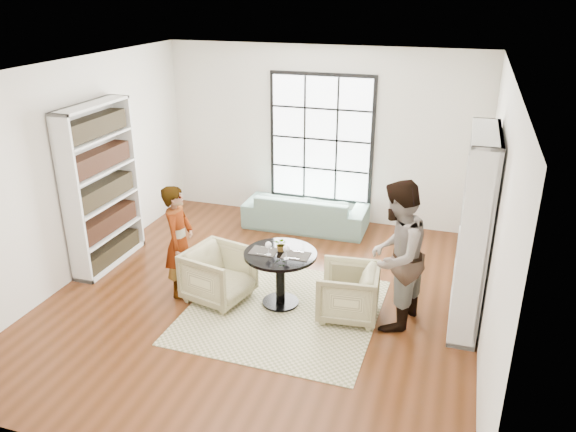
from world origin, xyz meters
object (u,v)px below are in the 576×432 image
(sofa, at_px, (306,211))
(person_left, at_px, (179,241))
(armchair_right, at_px, (348,292))
(pedestal_table, at_px, (280,267))
(armchair_left, at_px, (219,275))
(wine_glass_left, at_px, (268,245))
(wine_glass_right, at_px, (286,249))
(flower_centerpiece, at_px, (281,244))
(person_right, at_px, (396,256))

(sofa, bearing_deg, person_left, 69.27)
(armchair_right, bearing_deg, pedestal_table, -96.41)
(armchair_left, distance_m, person_left, 0.69)
(wine_glass_left, bearing_deg, armchair_left, -178.98)
(pedestal_table, relative_size, wine_glass_right, 4.95)
(armchair_left, height_order, armchair_right, armchair_left)
(armchair_left, bearing_deg, flower_centerpiece, -65.13)
(person_right, xyz_separation_m, flower_centerpiece, (-1.45, 0.07, -0.09))
(wine_glass_left, relative_size, wine_glass_right, 0.98)
(sofa, xyz_separation_m, flower_centerpiece, (0.38, -2.47, 0.53))
(armchair_right, bearing_deg, wine_glass_right, -86.45)
(person_left, relative_size, flower_centerpiece, 8.15)
(armchair_left, distance_m, person_right, 2.33)
(sofa, relative_size, armchair_left, 2.65)
(pedestal_table, relative_size, flower_centerpiece, 4.96)
(person_left, relative_size, wine_glass_left, 8.31)
(wine_glass_left, xyz_separation_m, wine_glass_right, (0.25, -0.03, 0.00))
(person_left, bearing_deg, sofa, -29.17)
(sofa, height_order, wine_glass_right, wine_glass_right)
(wine_glass_left, distance_m, flower_centerpiece, 0.20)
(person_left, xyz_separation_m, wine_glass_left, (1.25, 0.01, 0.11))
(armchair_right, distance_m, flower_centerpiece, 1.03)
(sofa, xyz_separation_m, person_left, (-0.99, -2.64, 0.46))
(person_right, relative_size, flower_centerpiece, 9.85)
(sofa, bearing_deg, pedestal_table, 98.36)
(sofa, xyz_separation_m, armchair_right, (1.28, -2.54, 0.03))
(sofa, height_order, flower_centerpiece, flower_centerpiece)
(armchair_right, relative_size, person_right, 0.40)
(armchair_right, relative_size, person_left, 0.49)
(person_right, xyz_separation_m, wine_glass_right, (-1.32, -0.12, -0.05))
(person_right, height_order, flower_centerpiece, person_right)
(person_right, distance_m, wine_glass_left, 1.57)
(pedestal_table, height_order, person_right, person_right)
(armchair_right, distance_m, wine_glass_right, 0.95)
(person_left, xyz_separation_m, flower_centerpiece, (1.36, 0.17, 0.07))
(person_right, bearing_deg, sofa, -131.14)
(wine_glass_left, distance_m, wine_glass_right, 0.25)
(pedestal_table, bearing_deg, armchair_left, -171.97)
(armchair_left, relative_size, person_left, 0.51)
(wine_glass_right, relative_size, flower_centerpiece, 1.00)
(person_right, bearing_deg, pedestal_table, -77.46)
(armchair_right, bearing_deg, armchair_left, -92.09)
(armchair_left, distance_m, armchair_right, 1.71)
(pedestal_table, distance_m, wine_glass_left, 0.37)
(armchair_left, bearing_deg, person_left, 103.02)
(person_left, height_order, flower_centerpiece, person_left)
(person_right, distance_m, wine_glass_right, 1.33)
(armchair_left, relative_size, flower_centerpiece, 4.17)
(wine_glass_right, bearing_deg, armchair_right, 9.00)
(sofa, distance_m, wine_glass_left, 2.70)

